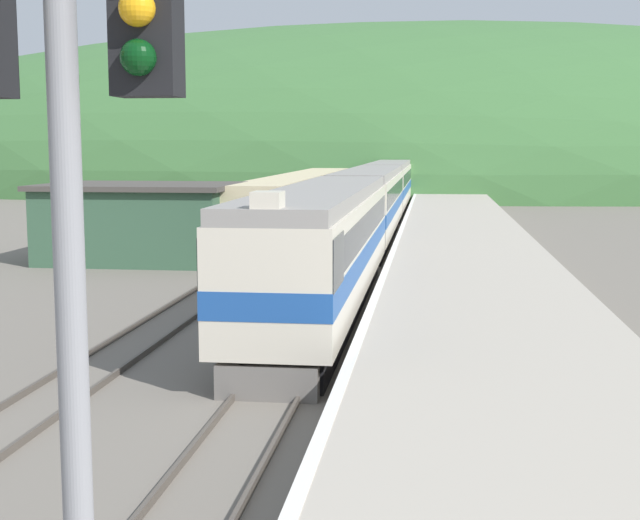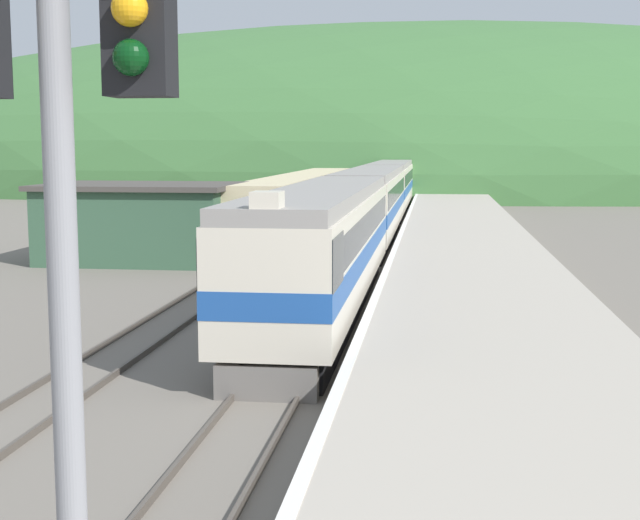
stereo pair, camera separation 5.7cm
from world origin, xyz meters
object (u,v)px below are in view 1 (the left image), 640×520
Objects in this scene: carriage_second at (370,203)px; signal_mast_main at (66,206)px; siding_train at (301,203)px; carriage_third at (390,186)px; carriage_fourth at (400,176)px; carriage_fifth at (406,170)px; express_train_lead_car at (322,246)px.

carriage_second is 45.15m from signal_mast_main.
siding_train is at bearing 96.78° from signal_mast_main.
carriage_third is 22.08m from carriage_fourth.
carriage_third and carriage_fifth have the same top height.
carriage_fifth is at bearing 90.00° from carriage_second.
carriage_second is 2.70× the size of signal_mast_main.
carriage_third is 2.70× the size of signal_mast_main.
carriage_second is at bearing -90.00° from carriage_fifth.
express_train_lead_car is 23.28m from signal_mast_main.
signal_mast_main is at bearing -89.36° from carriage_fifth.
siding_train is at bearing 99.92° from express_train_lead_car.
express_train_lead_car is 0.97× the size of carriage_third.
carriage_second is at bearing -90.00° from carriage_fourth.
carriage_third is 1.00× the size of carriage_fifth.
carriage_fifth is 2.70× the size of signal_mast_main.
carriage_fifth is 0.67× the size of siding_train.
carriage_fifth is 111.31m from signal_mast_main.
signal_mast_main is at bearing -88.94° from carriage_third.
carriage_second is at bearing -90.00° from carriage_third.
signal_mast_main is (1.24, -89.19, 2.88)m from carriage_fourth.
carriage_third is at bearing -90.00° from carriage_fourth.
carriage_second is 1.00× the size of carriage_fifth.
carriage_second is 0.67× the size of siding_train.
siding_train is 50.35m from signal_mast_main.
carriage_third is at bearing 74.76° from siding_train.
carriage_third is at bearing 91.06° from signal_mast_main.
express_train_lead_car reaches higher than carriage_second.
carriage_second and carriage_fifth have the same top height.
signal_mast_main is at bearing -88.42° from carriage_second.
carriage_third is (0.00, 44.04, -0.01)m from express_train_lead_car.
express_train_lead_car is 21.97m from carriage_second.
express_train_lead_car reaches higher than siding_train.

